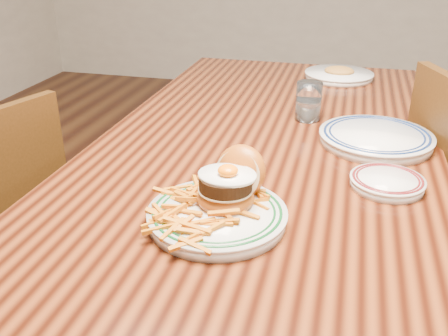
# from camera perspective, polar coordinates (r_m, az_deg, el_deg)

# --- Properties ---
(table) EXTENTS (0.85, 1.60, 0.75)m
(table) POSITION_cam_1_polar(r_m,az_deg,el_deg) (1.34, 5.09, 0.20)
(table) COLOR black
(table) RESTS_ON floor
(main_plate) EXTENTS (0.26, 0.27, 0.12)m
(main_plate) POSITION_cam_1_polar(r_m,az_deg,el_deg) (0.91, -0.30, -3.99)
(main_plate) COLOR silver
(main_plate) RESTS_ON table
(side_plate) EXTENTS (0.15, 0.15, 0.02)m
(side_plate) POSITION_cam_1_polar(r_m,az_deg,el_deg) (1.09, 18.15, -1.46)
(side_plate) COLOR silver
(side_plate) RESTS_ON table
(rear_plate) EXTENTS (0.28, 0.28, 0.03)m
(rear_plate) POSITION_cam_1_polar(r_m,az_deg,el_deg) (1.30, 16.97, 3.38)
(rear_plate) COLOR silver
(rear_plate) RESTS_ON table
(water_glass) EXTENTS (0.07, 0.07, 0.11)m
(water_glass) POSITION_cam_1_polar(r_m,az_deg,el_deg) (1.42, 9.62, 7.29)
(water_glass) COLOR white
(water_glass) RESTS_ON table
(far_plate) EXTENTS (0.24, 0.24, 0.04)m
(far_plate) POSITION_cam_1_polar(r_m,az_deg,el_deg) (1.87, 13.00, 10.36)
(far_plate) COLOR silver
(far_plate) RESTS_ON table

